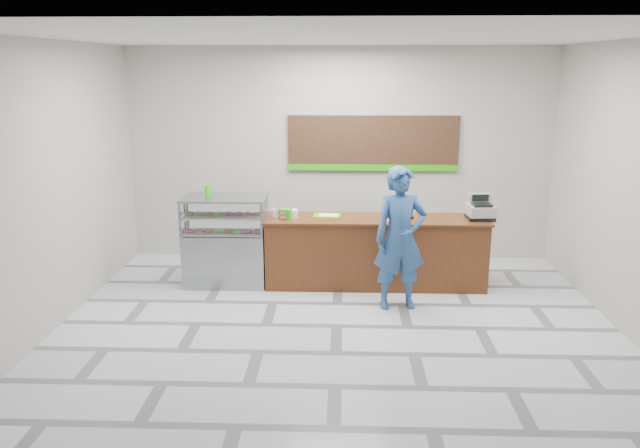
{
  "coord_description": "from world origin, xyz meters",
  "views": [
    {
      "loc": [
        0.06,
        -7.29,
        3.18
      ],
      "look_at": [
        -0.25,
        0.9,
        1.1
      ],
      "focal_mm": 35.0,
      "sensor_mm": 36.0,
      "label": 1
    }
  ],
  "objects_px": {
    "serving_tray": "(327,216)",
    "customer": "(400,238)",
    "display_case": "(226,240)",
    "cash_register": "(480,210)",
    "sales_counter": "(375,252)"
  },
  "relations": [
    {
      "from": "sales_counter",
      "to": "customer",
      "type": "bearing_deg",
      "value": -72.21
    },
    {
      "from": "serving_tray",
      "to": "customer",
      "type": "relative_size",
      "value": 0.21
    },
    {
      "from": "display_case",
      "to": "cash_register",
      "type": "distance_m",
      "value": 3.75
    },
    {
      "from": "display_case",
      "to": "cash_register",
      "type": "relative_size",
      "value": 3.09
    },
    {
      "from": "serving_tray",
      "to": "sales_counter",
      "type": "bearing_deg",
      "value": -1.9
    },
    {
      "from": "serving_tray",
      "to": "customer",
      "type": "height_order",
      "value": "customer"
    },
    {
      "from": "serving_tray",
      "to": "display_case",
      "type": "bearing_deg",
      "value": -173.03
    },
    {
      "from": "cash_register",
      "to": "serving_tray",
      "type": "bearing_deg",
      "value": 172.57
    },
    {
      "from": "cash_register",
      "to": "customer",
      "type": "xyz_separation_m",
      "value": [
        -1.22,
        -0.86,
        -0.2
      ]
    },
    {
      "from": "sales_counter",
      "to": "display_case",
      "type": "height_order",
      "value": "display_case"
    },
    {
      "from": "cash_register",
      "to": "display_case",
      "type": "bearing_deg",
      "value": 174.47
    },
    {
      "from": "display_case",
      "to": "customer",
      "type": "bearing_deg",
      "value": -18.97
    },
    {
      "from": "sales_counter",
      "to": "cash_register",
      "type": "distance_m",
      "value": 1.63
    },
    {
      "from": "serving_tray",
      "to": "customer",
      "type": "bearing_deg",
      "value": -39.19
    },
    {
      "from": "cash_register",
      "to": "customer",
      "type": "distance_m",
      "value": 1.51
    }
  ]
}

